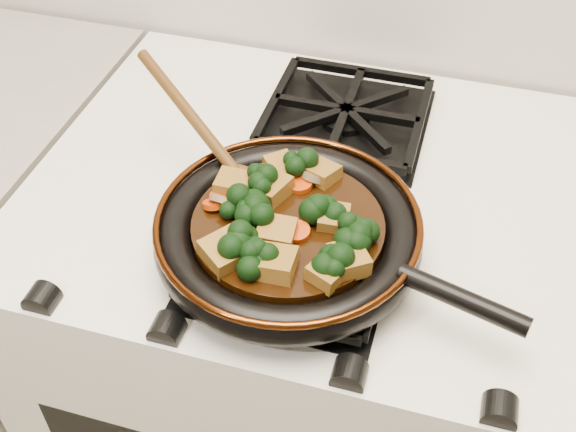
# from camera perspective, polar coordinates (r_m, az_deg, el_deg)

# --- Properties ---
(stove) EXTENTS (0.76, 0.60, 0.90)m
(stove) POSITION_cam_1_polar(r_m,az_deg,el_deg) (1.29, 2.00, -12.57)
(stove) COLOR white
(stove) RESTS_ON ground
(burner_grate_front) EXTENTS (0.23, 0.23, 0.03)m
(burner_grate_front) POSITION_cam_1_polar(r_m,az_deg,el_deg) (0.84, 0.35, -2.88)
(burner_grate_front) COLOR black
(burner_grate_front) RESTS_ON stove
(burner_grate_back) EXTENTS (0.23, 0.23, 0.03)m
(burner_grate_back) POSITION_cam_1_polar(r_m,az_deg,el_deg) (1.05, 4.59, 7.94)
(burner_grate_back) COLOR black
(burner_grate_back) RESTS_ON stove
(skillet) EXTENTS (0.43, 0.31, 0.05)m
(skillet) POSITION_cam_1_polar(r_m,az_deg,el_deg) (0.82, 0.14, -1.36)
(skillet) COLOR black
(skillet) RESTS_ON burner_grate_front
(braising_sauce) EXTENTS (0.22, 0.22, 0.02)m
(braising_sauce) POSITION_cam_1_polar(r_m,az_deg,el_deg) (0.82, 0.00, -1.05)
(braising_sauce) COLOR black
(braising_sauce) RESTS_ON skillet
(tofu_cube_0) EXTENTS (0.05, 0.06, 0.02)m
(tofu_cube_0) POSITION_cam_1_polar(r_m,az_deg,el_deg) (0.77, 4.81, -3.48)
(tofu_cube_0) COLOR brown
(tofu_cube_0) RESTS_ON braising_sauce
(tofu_cube_1) EXTENTS (0.05, 0.04, 0.03)m
(tofu_cube_1) POSITION_cam_1_polar(r_m,az_deg,el_deg) (0.85, -4.25, 2.43)
(tofu_cube_1) COLOR brown
(tofu_cube_1) RESTS_ON braising_sauce
(tofu_cube_2) EXTENTS (0.06, 0.06, 0.03)m
(tofu_cube_2) POSITION_cam_1_polar(r_m,az_deg,el_deg) (0.84, -1.41, 2.23)
(tofu_cube_2) COLOR brown
(tofu_cube_2) RESTS_ON braising_sauce
(tofu_cube_3) EXTENTS (0.04, 0.05, 0.03)m
(tofu_cube_3) POSITION_cam_1_polar(r_m,az_deg,el_deg) (0.76, -1.02, -3.80)
(tofu_cube_3) COLOR brown
(tofu_cube_3) RESTS_ON braising_sauce
(tofu_cube_4) EXTENTS (0.04, 0.04, 0.03)m
(tofu_cube_4) POSITION_cam_1_polar(r_m,az_deg,el_deg) (0.79, -0.94, -1.40)
(tofu_cube_4) COLOR brown
(tofu_cube_4) RESTS_ON braising_sauce
(tofu_cube_5) EXTENTS (0.05, 0.05, 0.02)m
(tofu_cube_5) POSITION_cam_1_polar(r_m,az_deg,el_deg) (0.87, -0.57, 3.86)
(tofu_cube_5) COLOR brown
(tofu_cube_5) RESTS_ON braising_sauce
(tofu_cube_6) EXTENTS (0.05, 0.05, 0.02)m
(tofu_cube_6) POSITION_cam_1_polar(r_m,az_deg,el_deg) (0.87, 2.75, 3.39)
(tofu_cube_6) COLOR brown
(tofu_cube_6) RESTS_ON braising_sauce
(tofu_cube_7) EXTENTS (0.04, 0.04, 0.02)m
(tofu_cube_7) POSITION_cam_1_polar(r_m,az_deg,el_deg) (0.81, 3.64, -0.20)
(tofu_cube_7) COLOR brown
(tofu_cube_7) RESTS_ON braising_sauce
(tofu_cube_8) EXTENTS (0.05, 0.05, 0.02)m
(tofu_cube_8) POSITION_cam_1_polar(r_m,az_deg,el_deg) (0.75, 3.12, -4.49)
(tofu_cube_8) COLOR brown
(tofu_cube_8) RESTS_ON braising_sauce
(tofu_cube_9) EXTENTS (0.06, 0.06, 0.03)m
(tofu_cube_9) POSITION_cam_1_polar(r_m,az_deg,el_deg) (0.77, -5.00, -2.88)
(tofu_cube_9) COLOR brown
(tofu_cube_9) RESTS_ON braising_sauce
(broccoli_floret_0) EXTENTS (0.08, 0.08, 0.06)m
(broccoli_floret_0) POSITION_cam_1_polar(r_m,az_deg,el_deg) (0.76, 3.77, -4.20)
(broccoli_floret_0) COLOR black
(broccoli_floret_0) RESTS_ON braising_sauce
(broccoli_floret_1) EXTENTS (0.07, 0.08, 0.07)m
(broccoli_floret_1) POSITION_cam_1_polar(r_m,az_deg,el_deg) (0.76, -2.73, -3.54)
(broccoli_floret_1) COLOR black
(broccoli_floret_1) RESTS_ON braising_sauce
(broccoli_floret_2) EXTENTS (0.07, 0.07, 0.07)m
(broccoli_floret_2) POSITION_cam_1_polar(r_m,az_deg,el_deg) (0.82, -3.55, 0.83)
(broccoli_floret_2) COLOR black
(broccoli_floret_2) RESTS_ON braising_sauce
(broccoli_floret_3) EXTENTS (0.08, 0.08, 0.07)m
(broccoli_floret_3) POSITION_cam_1_polar(r_m,az_deg,el_deg) (0.81, 2.66, 0.04)
(broccoli_floret_3) COLOR black
(broccoli_floret_3) RESTS_ON braising_sauce
(broccoli_floret_4) EXTENTS (0.09, 0.09, 0.07)m
(broccoli_floret_4) POSITION_cam_1_polar(r_m,az_deg,el_deg) (0.80, 5.41, -0.71)
(broccoli_floret_4) COLOR black
(broccoli_floret_4) RESTS_ON braising_sauce
(broccoli_floret_5) EXTENTS (0.07, 0.06, 0.06)m
(broccoli_floret_5) POSITION_cam_1_polar(r_m,az_deg,el_deg) (0.81, -2.61, 0.02)
(broccoli_floret_5) COLOR black
(broccoli_floret_5) RESTS_ON braising_sauce
(broccoli_floret_6) EXTENTS (0.09, 0.08, 0.07)m
(broccoli_floret_6) POSITION_cam_1_polar(r_m,az_deg,el_deg) (0.78, 5.26, -2.00)
(broccoli_floret_6) COLOR black
(broccoli_floret_6) RESTS_ON braising_sauce
(broccoli_floret_7) EXTENTS (0.09, 0.08, 0.07)m
(broccoli_floret_7) POSITION_cam_1_polar(r_m,az_deg,el_deg) (0.84, -2.12, 2.48)
(broccoli_floret_7) COLOR black
(broccoli_floret_7) RESTS_ON braising_sauce
(broccoli_floret_8) EXTENTS (0.08, 0.08, 0.07)m
(broccoli_floret_8) POSITION_cam_1_polar(r_m,az_deg,el_deg) (0.87, 0.55, 3.88)
(broccoli_floret_8) COLOR black
(broccoli_floret_8) RESTS_ON braising_sauce
(broccoli_floret_9) EXTENTS (0.07, 0.08, 0.07)m
(broccoli_floret_9) POSITION_cam_1_polar(r_m,az_deg,el_deg) (0.77, -3.30, -2.53)
(broccoli_floret_9) COLOR black
(broccoli_floret_9) RESTS_ON braising_sauce
(carrot_coin_0) EXTENTS (0.03, 0.03, 0.01)m
(carrot_coin_0) POSITION_cam_1_polar(r_m,az_deg,el_deg) (0.85, 0.94, 2.56)
(carrot_coin_0) COLOR #C83805
(carrot_coin_0) RESTS_ON braising_sauce
(carrot_coin_1) EXTENTS (0.03, 0.03, 0.01)m
(carrot_coin_1) POSITION_cam_1_polar(r_m,az_deg,el_deg) (0.84, -5.34, 1.36)
(carrot_coin_1) COLOR #C83805
(carrot_coin_1) RESTS_ON braising_sauce
(carrot_coin_2) EXTENTS (0.03, 0.03, 0.02)m
(carrot_coin_2) POSITION_cam_1_polar(r_m,az_deg,el_deg) (0.83, -5.82, 0.95)
(carrot_coin_2) COLOR #C83805
(carrot_coin_2) RESTS_ON braising_sauce
(carrot_coin_3) EXTENTS (0.03, 0.03, 0.02)m
(carrot_coin_3) POSITION_cam_1_polar(r_m,az_deg,el_deg) (0.86, -1.71, 3.05)
(carrot_coin_3) COLOR #C83805
(carrot_coin_3) RESTS_ON braising_sauce
(carrot_coin_4) EXTENTS (0.03, 0.03, 0.01)m
(carrot_coin_4) POSITION_cam_1_polar(r_m,az_deg,el_deg) (0.80, 0.75, -1.24)
(carrot_coin_4) COLOR #C83805
(carrot_coin_4) RESTS_ON braising_sauce
(mushroom_slice_0) EXTENTS (0.04, 0.04, 0.02)m
(mushroom_slice_0) POSITION_cam_1_polar(r_m,az_deg,el_deg) (0.86, 2.08, 3.12)
(mushroom_slice_0) COLOR brown
(mushroom_slice_0) RESTS_ON braising_sauce
(mushroom_slice_1) EXTENTS (0.04, 0.04, 0.02)m
(mushroom_slice_1) POSITION_cam_1_polar(r_m,az_deg,el_deg) (0.76, -2.47, -3.93)
(mushroom_slice_1) COLOR brown
(mushroom_slice_1) RESTS_ON braising_sauce
(mushroom_slice_2) EXTENTS (0.04, 0.03, 0.03)m
(mushroom_slice_2) POSITION_cam_1_polar(r_m,az_deg,el_deg) (0.83, -5.06, 1.07)
(mushroom_slice_2) COLOR brown
(mushroom_slice_2) RESTS_ON braising_sauce
(wooden_spoon) EXTENTS (0.14, 0.11, 0.23)m
(wooden_spoon) POSITION_cam_1_polar(r_m,az_deg,el_deg) (0.89, -6.09, 5.91)
(wooden_spoon) COLOR #4E2E10
(wooden_spoon) RESTS_ON braising_sauce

